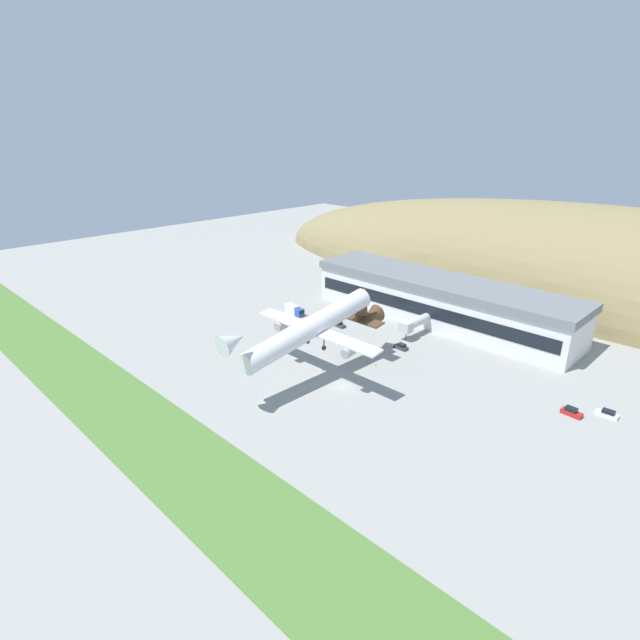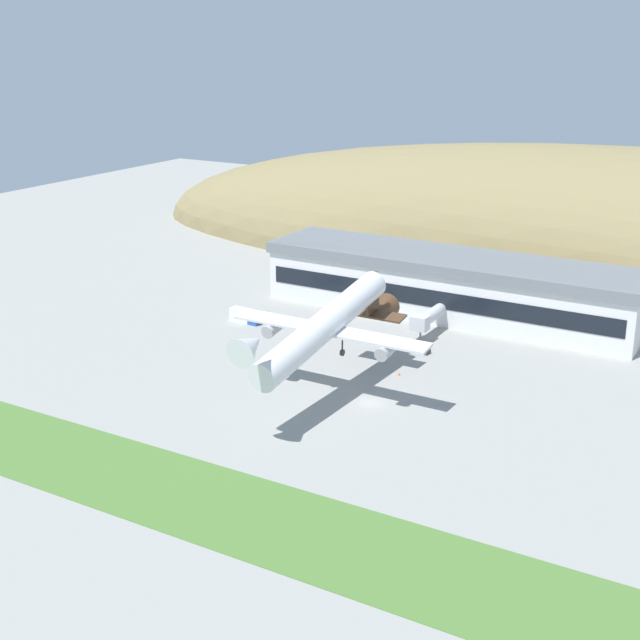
{
  "view_description": "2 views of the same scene",
  "coord_description": "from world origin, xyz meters",
  "views": [
    {
      "loc": [
        66.76,
        -75.33,
        55.07
      ],
      "look_at": [
        -9.63,
        2.39,
        13.07
      ],
      "focal_mm": 28.0,
      "sensor_mm": 36.0,
      "label": 1
    },
    {
      "loc": [
        61.98,
        -122.99,
        60.51
      ],
      "look_at": [
        -7.31,
        -4.55,
        14.81
      ],
      "focal_mm": 50.0,
      "sensor_mm": 36.0,
      "label": 2
    }
  ],
  "objects": [
    {
      "name": "traffic_cone_1",
      "position": [
        -1.38,
        13.72,
        0.28
      ],
      "size": [
        0.52,
        0.52,
        0.58
      ],
      "color": "orange",
      "rests_on": "ground_plane"
    },
    {
      "name": "fuel_truck",
      "position": [
        -42.84,
        24.58,
        1.36
      ],
      "size": [
        7.49,
        2.76,
        2.84
      ],
      "color": "#264C99",
      "rests_on": "ground_plane"
    },
    {
      "name": "ground_plane",
      "position": [
        0.0,
        0.0,
        0.0
      ],
      "size": [
        419.45,
        419.45,
        0.0
      ],
      "primitive_type": "plane",
      "color": "gray"
    },
    {
      "name": "service_car_1",
      "position": [
        -2.86,
        26.38,
        0.65
      ],
      "size": [
        3.97,
        1.99,
        1.58
      ],
      "color": "#333338",
      "rests_on": "ground_plane"
    },
    {
      "name": "grass_strip_foreground",
      "position": [
        0.0,
        -40.01,
        0.04
      ],
      "size": [
        377.5,
        17.97,
        0.08
      ],
      "primitive_type": "cube",
      "color": "#4C7533",
      "rests_on": "ground_plane"
    },
    {
      "name": "traffic_cone_0",
      "position": [
        -24.7,
        11.34,
        0.28
      ],
      "size": [
        0.52,
        0.52,
        0.58
      ],
      "color": "orange",
      "rests_on": "ground_plane"
    },
    {
      "name": "cargo_airplane",
      "position": [
        -7.78,
        -1.78,
        12.83
      ],
      "size": [
        36.35,
        48.94,
        12.14
      ],
      "color": "silver"
    },
    {
      "name": "jetway_0",
      "position": [
        -5.61,
        35.68,
        3.99
      ],
      "size": [
        3.38,
        11.95,
        5.43
      ],
      "color": "silver",
      "rests_on": "ground_plane"
    },
    {
      "name": "terminal_building",
      "position": [
        -7.3,
        51.68,
        7.5
      ],
      "size": [
        82.83,
        19.74,
        13.24
      ],
      "color": "silver",
      "rests_on": "ground_plane"
    },
    {
      "name": "service_car_3",
      "position": [
        -25.75,
        26.72,
        0.62
      ],
      "size": [
        4.5,
        2.09,
        1.49
      ],
      "color": "#333338",
      "rests_on": "ground_plane"
    }
  ]
}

